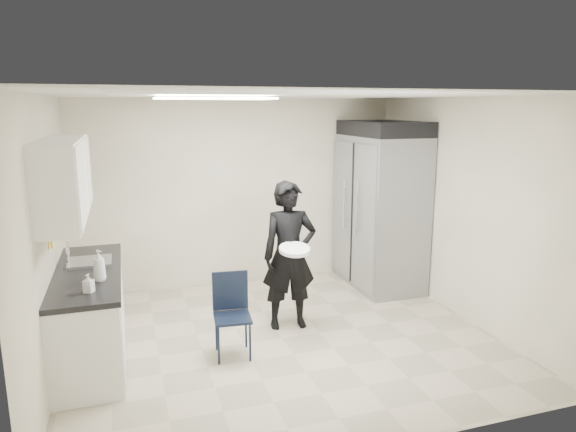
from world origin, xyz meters
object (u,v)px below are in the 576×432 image
object	(u,v)px
commercial_fridge	(380,212)
lower_counter	(90,316)
man_tuxedo	(289,256)
folding_chair	(232,318)

from	to	relation	value
commercial_fridge	lower_counter	bearing A→B (deg)	-164.12
commercial_fridge	man_tuxedo	bearing A→B (deg)	-149.35
lower_counter	man_tuxedo	distance (m)	2.17
lower_counter	man_tuxedo	bearing A→B (deg)	2.58
man_tuxedo	commercial_fridge	bearing A→B (deg)	35.60
lower_counter	commercial_fridge	distance (m)	3.98
folding_chair	man_tuxedo	distance (m)	1.03
commercial_fridge	folding_chair	size ratio (longest dim) A/B	2.56
lower_counter	folding_chair	world-z (taller)	lower_counter
man_tuxedo	lower_counter	bearing A→B (deg)	-172.47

